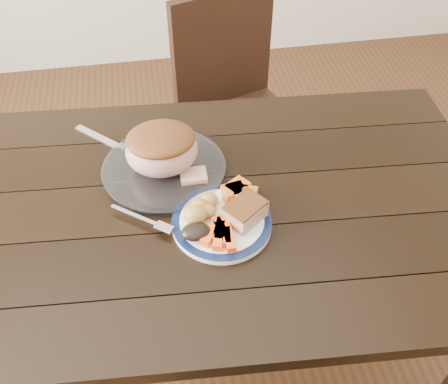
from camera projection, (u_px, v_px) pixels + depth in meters
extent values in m
plane|color=#472B16|center=(202.00, 343.00, 1.83)|extent=(4.00, 4.00, 0.00)
cube|color=black|center=(193.00, 209.00, 1.31)|extent=(1.66, 1.01, 0.04)
cube|color=black|center=(382.00, 190.00, 1.88)|extent=(0.07, 0.07, 0.71)
cube|color=black|center=(246.00, 129.00, 1.99)|extent=(0.53, 0.53, 0.04)
cube|color=black|center=(222.00, 49.00, 1.93)|extent=(0.41, 0.17, 0.46)
cube|color=black|center=(259.00, 136.00, 2.33)|extent=(0.04, 0.04, 0.43)
cube|color=black|center=(303.00, 183.00, 2.11)|extent=(0.04, 0.04, 0.43)
cube|color=black|center=(189.00, 160.00, 2.21)|extent=(0.04, 0.04, 0.43)
cube|color=black|center=(228.00, 213.00, 1.99)|extent=(0.04, 0.04, 0.43)
cylinder|color=white|center=(222.00, 223.00, 1.24)|extent=(0.25, 0.25, 0.02)
torus|color=#0B1639|center=(222.00, 220.00, 1.23)|extent=(0.25, 0.25, 0.02)
cylinder|color=white|center=(164.00, 170.00, 1.37)|extent=(0.33, 0.33, 0.02)
cube|color=tan|center=(244.00, 212.00, 1.22)|extent=(0.12, 0.12, 0.04)
ellipsoid|color=gold|center=(193.00, 212.00, 1.22)|extent=(0.04, 0.04, 0.03)
ellipsoid|color=gold|center=(199.00, 207.00, 1.23)|extent=(0.05, 0.04, 0.04)
ellipsoid|color=gold|center=(195.00, 215.00, 1.21)|extent=(0.06, 0.05, 0.05)
ellipsoid|color=gold|center=(209.00, 200.00, 1.25)|extent=(0.05, 0.04, 0.04)
ellipsoid|color=gold|center=(208.00, 211.00, 1.22)|extent=(0.04, 0.04, 0.03)
cube|color=#FB5515|center=(210.00, 234.00, 1.18)|extent=(0.06, 0.07, 0.02)
cube|color=#FB5515|center=(226.00, 234.00, 1.18)|extent=(0.03, 0.07, 0.02)
cube|color=#FB5515|center=(229.00, 240.00, 1.17)|extent=(0.02, 0.07, 0.02)
cube|color=#FB5515|center=(221.00, 229.00, 1.19)|extent=(0.04, 0.07, 0.02)
cube|color=#FB5515|center=(219.00, 238.00, 1.17)|extent=(0.04, 0.07, 0.02)
cube|color=#FB5515|center=(219.00, 230.00, 1.19)|extent=(0.04, 0.07, 0.02)
cube|color=orange|center=(234.00, 193.00, 1.26)|extent=(0.06, 0.05, 0.04)
cube|color=orange|center=(238.00, 190.00, 1.27)|extent=(0.07, 0.07, 0.04)
cube|color=orange|center=(245.00, 196.00, 1.26)|extent=(0.07, 0.06, 0.04)
ellipsoid|color=black|center=(196.00, 232.00, 1.18)|extent=(0.07, 0.05, 0.03)
cube|color=silver|center=(135.00, 216.00, 1.24)|extent=(0.12, 0.09, 0.00)
cube|color=silver|center=(164.00, 228.00, 1.21)|extent=(0.05, 0.05, 0.00)
ellipsoid|color=tan|center=(162.00, 150.00, 1.32)|extent=(0.19, 0.17, 0.13)
cube|color=tan|center=(194.00, 176.00, 1.33)|extent=(0.07, 0.06, 0.02)
cube|color=silver|center=(101.00, 138.00, 1.48)|extent=(0.16, 0.15, 0.00)
cube|color=black|center=(142.00, 157.00, 1.41)|extent=(0.10, 0.10, 0.01)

